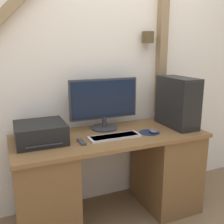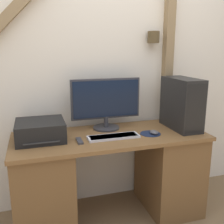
# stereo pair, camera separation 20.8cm
# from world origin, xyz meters

# --- Properties ---
(wall_back) EXTENTS (6.40, 0.16, 2.70)m
(wall_back) POSITION_xyz_m (0.00, 0.67, 1.35)
(wall_back) COLOR silver
(wall_back) RESTS_ON ground_plane
(desk) EXTENTS (1.56, 0.62, 0.75)m
(desk) POSITION_xyz_m (0.00, 0.31, 0.39)
(desk) COLOR brown
(desk) RESTS_ON ground_plane
(monitor) EXTENTS (0.60, 0.23, 0.44)m
(monitor) POSITION_xyz_m (0.01, 0.48, 0.99)
(monitor) COLOR #333338
(monitor) RESTS_ON desk
(keyboard) EXTENTS (0.41, 0.13, 0.02)m
(keyboard) POSITION_xyz_m (-0.00, 0.23, 0.76)
(keyboard) COLOR silver
(keyboard) RESTS_ON desk
(mousepad) EXTENTS (0.17, 0.17, 0.00)m
(mousepad) POSITION_xyz_m (0.32, 0.23, 0.75)
(mousepad) COLOR #19233D
(mousepad) RESTS_ON desk
(mouse) EXTENTS (0.07, 0.08, 0.03)m
(mouse) POSITION_xyz_m (0.34, 0.21, 0.77)
(mouse) COLOR #4C4C51
(mouse) RESTS_ON mousepad
(computer_tower) EXTENTS (0.19, 0.42, 0.44)m
(computer_tower) POSITION_xyz_m (0.64, 0.31, 0.97)
(computer_tower) COLOR black
(computer_tower) RESTS_ON desk
(printer) EXTENTS (0.36, 0.35, 0.15)m
(printer) POSITION_xyz_m (-0.54, 0.36, 0.82)
(printer) COLOR black
(printer) RESTS_ON desk
(remote_control) EXTENTS (0.04, 0.13, 0.02)m
(remote_control) POSITION_xyz_m (-0.27, 0.22, 0.76)
(remote_control) COLOR #38383D
(remote_control) RESTS_ON desk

